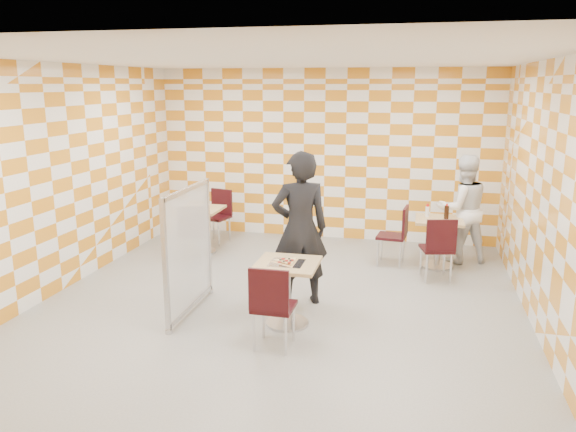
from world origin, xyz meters
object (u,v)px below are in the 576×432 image
object	(u,v)px
chair_second_side	(398,231)
partition	(189,250)
chair_main_front	(272,301)
second_table	(438,234)
main_table	(287,283)
empty_table	(200,222)
soda_bottle	(447,212)
chair_second_front	(439,244)
man_dark	(300,229)
sport_bottle	(427,211)
chair_empty_far	(219,211)
man_white	(463,209)
chair_empty_near	(192,230)

from	to	relation	value
chair_second_side	partition	world-z (taller)	partition
chair_main_front	second_table	bearing A→B (deg)	61.74
main_table	empty_table	xyz separation A→B (m)	(-2.05, 2.47, 0.00)
chair_main_front	soda_bottle	bearing A→B (deg)	60.61
chair_second_front	man_dark	distance (m)	2.15
sport_bottle	chair_empty_far	bearing A→B (deg)	172.03
empty_table	man_white	xyz separation A→B (m)	(4.15, 0.47, 0.33)
man_white	soda_bottle	world-z (taller)	man_white
empty_table	partition	size ratio (longest dim) A/B	0.48
partition	soda_bottle	world-z (taller)	partition
main_table	partition	size ratio (longest dim) A/B	0.48
second_table	sport_bottle	bearing A→B (deg)	151.89
empty_table	soda_bottle	bearing A→B (deg)	2.10
chair_second_front	chair_empty_near	world-z (taller)	same
chair_second_side	sport_bottle	world-z (taller)	sport_bottle
man_white	chair_second_front	bearing A→B (deg)	51.04
empty_table	man_dark	distance (m)	2.76
chair_main_front	chair_second_front	bearing A→B (deg)	55.92
chair_second_front	soda_bottle	distance (m)	0.80
chair_main_front	chair_empty_near	bearing A→B (deg)	127.20
second_table	empty_table	size ratio (longest dim) A/B	1.00
second_table	soda_bottle	xyz separation A→B (m)	(0.10, 0.03, 0.34)
empty_table	soda_bottle	distance (m)	3.92
chair_main_front	main_table	bearing A→B (deg)	89.48
chair_second_side	partition	bearing A→B (deg)	-134.56
main_table	chair_empty_far	bearing A→B (deg)	121.90
empty_table	man_white	distance (m)	4.19
main_table	man_dark	world-z (taller)	man_dark
second_table	chair_second_side	size ratio (longest dim) A/B	0.81
main_table	chair_empty_near	world-z (taller)	chair_empty_near
chair_second_side	man_dark	distance (m)	2.19
empty_table	man_dark	size ratio (longest dim) A/B	0.39
partition	soda_bottle	distance (m)	3.98
main_table	second_table	bearing A→B (deg)	55.93
chair_main_front	chair_second_front	xyz separation A→B (m)	(1.74, 2.57, 0.00)
chair_second_side	partition	xyz separation A→B (m)	(-2.38, -2.42, 0.25)
main_table	partition	bearing A→B (deg)	175.56
chair_empty_near	chair_second_side	bearing A→B (deg)	11.59
empty_table	chair_second_front	bearing A→B (deg)	-8.73
chair_main_front	man_white	size ratio (longest dim) A/B	0.55
partition	man_white	size ratio (longest dim) A/B	0.92
main_table	second_table	size ratio (longest dim) A/B	1.00
second_table	chair_empty_near	size ratio (longest dim) A/B	0.81
man_white	sport_bottle	world-z (taller)	man_white
main_table	chair_main_front	size ratio (longest dim) A/B	0.81
second_table	man_dark	xyz separation A→B (m)	(-1.75, -1.90, 0.46)
sport_bottle	soda_bottle	bearing A→B (deg)	-13.88
chair_empty_near	chair_empty_far	size ratio (longest dim) A/B	1.00
chair_main_front	soda_bottle	world-z (taller)	soda_bottle
man_dark	chair_second_side	bearing A→B (deg)	-145.14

